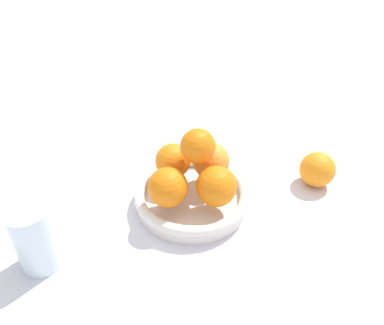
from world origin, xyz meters
name	(u,v)px	position (x,y,z in m)	size (l,w,h in m)	color
ground_plane	(192,204)	(0.00, 0.00, 0.00)	(4.00, 4.00, 0.00)	silver
fruit_bowl	(192,196)	(0.00, 0.00, 0.02)	(0.23, 0.23, 0.04)	silver
orange_pile	(194,170)	(0.00, 0.00, 0.09)	(0.17, 0.17, 0.13)	orange
stray_orange	(317,169)	(0.26, 0.10, 0.04)	(0.08, 0.08, 0.08)	orange
drinking_glass	(35,238)	(-0.24, -0.18, 0.06)	(0.07, 0.07, 0.12)	silver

